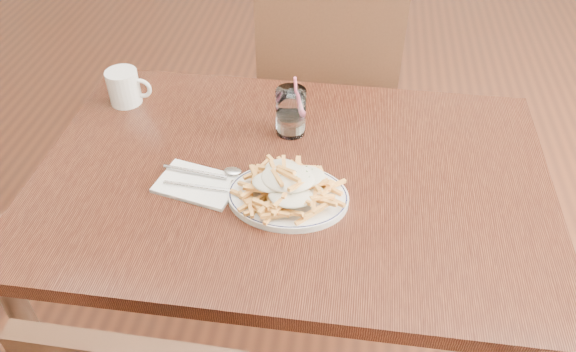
# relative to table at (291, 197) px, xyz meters

# --- Properties ---
(floor) EXTENTS (7.00, 7.00, 0.00)m
(floor) POSITION_rel_table_xyz_m (0.00, 0.00, -0.67)
(floor) COLOR black
(floor) RESTS_ON ground
(table) EXTENTS (1.20, 0.80, 0.75)m
(table) POSITION_rel_table_xyz_m (0.00, 0.00, 0.00)
(table) COLOR black
(table) RESTS_ON ground
(chair_far) EXTENTS (0.49, 0.49, 0.95)m
(chair_far) POSITION_rel_table_xyz_m (0.03, 0.65, -0.13)
(chair_far) COLOR black
(chair_far) RESTS_ON ground
(fries_plate) EXTENTS (0.29, 0.26, 0.02)m
(fries_plate) POSITION_rel_table_xyz_m (0.00, -0.09, 0.09)
(fries_plate) COLOR white
(fries_plate) RESTS_ON table
(loaded_fries) EXTENTS (0.22, 0.18, 0.07)m
(loaded_fries) POSITION_rel_table_xyz_m (0.00, -0.09, 0.13)
(loaded_fries) COLOR gold
(loaded_fries) RESTS_ON fries_plate
(napkin) EXTENTS (0.20, 0.15, 0.01)m
(napkin) POSITION_rel_table_xyz_m (-0.21, -0.07, 0.08)
(napkin) COLOR white
(napkin) RESTS_ON table
(cutlery) EXTENTS (0.22, 0.08, 0.01)m
(cutlery) POSITION_rel_table_xyz_m (-0.21, -0.07, 0.09)
(cutlery) COLOR silver
(cutlery) RESTS_ON napkin
(water_glass) EXTENTS (0.08, 0.08, 0.17)m
(water_glass) POSITION_rel_table_xyz_m (-0.02, 0.16, 0.13)
(water_glass) COLOR white
(water_glass) RESTS_ON table
(coffee_mug) EXTENTS (0.12, 0.09, 0.09)m
(coffee_mug) POSITION_rel_table_xyz_m (-0.48, 0.23, 0.13)
(coffee_mug) COLOR white
(coffee_mug) RESTS_ON table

